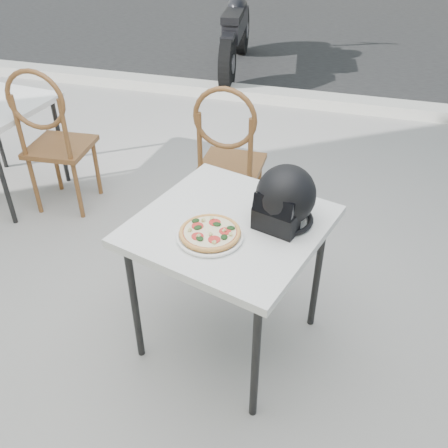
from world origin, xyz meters
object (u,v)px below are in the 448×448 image
(pizza, at_px, (210,232))
(cafe_chair_side, at_px, (51,134))
(plate, at_px, (210,236))
(cafe_table_main, at_px, (230,234))
(cafe_chair_main, at_px, (229,152))
(motorcycle, at_px, (236,33))
(helmet, at_px, (285,199))

(pizza, distance_m, cafe_chair_side, 1.83)
(pizza, xyz_separation_m, cafe_chair_side, (-1.48, 1.05, -0.20))
(plate, relative_size, cafe_chair_side, 0.31)
(cafe_table_main, distance_m, cafe_chair_main, 1.05)
(cafe_table_main, xyz_separation_m, motorcycle, (-1.11, 4.34, -0.25))
(cafe_chair_main, bearing_deg, plate, 100.73)
(cafe_chair_side, bearing_deg, helmet, 150.00)
(plate, height_order, helmet, helmet)
(plate, xyz_separation_m, motorcycle, (-1.05, 4.48, -0.33))
(cafe_table_main, distance_m, pizza, 0.18)
(cafe_chair_main, distance_m, motorcycle, 3.44)
(pizza, height_order, motorcycle, motorcycle)
(pizza, height_order, cafe_chair_main, cafe_chair_main)
(plate, distance_m, helmet, 0.37)
(motorcycle, bearing_deg, cafe_chair_side, -104.49)
(cafe_chair_main, bearing_deg, helmet, 118.37)
(cafe_chair_side, bearing_deg, pizza, 140.09)
(cafe_table_main, bearing_deg, cafe_chair_side, 149.19)
(motorcycle, bearing_deg, plate, -84.19)
(cafe_chair_side, bearing_deg, motorcycle, -101.56)
(helmet, distance_m, motorcycle, 4.50)
(plate, relative_size, motorcycle, 0.17)
(pizza, relative_size, cafe_chair_main, 0.27)
(helmet, relative_size, motorcycle, 0.17)
(cafe_chair_main, height_order, cafe_chair_side, cafe_chair_side)
(motorcycle, bearing_deg, pizza, -84.19)
(helmet, bearing_deg, pizza, -127.29)
(cafe_chair_side, distance_m, motorcycle, 3.46)
(cafe_table_main, relative_size, helmet, 2.90)
(plate, relative_size, cafe_chair_main, 0.32)
(helmet, height_order, motorcycle, helmet)
(cafe_table_main, height_order, helmet, helmet)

